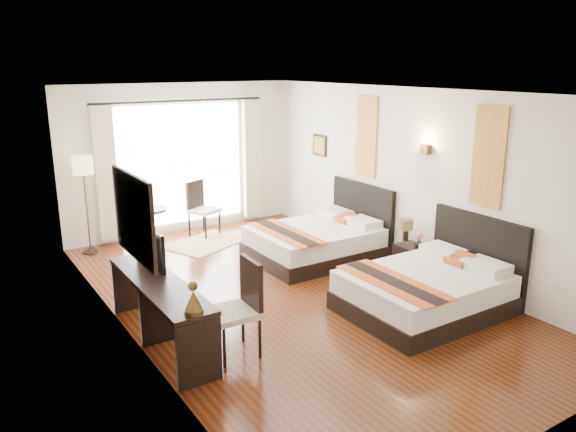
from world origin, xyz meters
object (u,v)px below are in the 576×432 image
vase (419,240)px  window_chair (203,219)px  fruit_bowl (148,207)px  nightstand (411,259)px  console_desk (161,312)px  bed_far (319,240)px  television (143,248)px  table_lamp (406,226)px  bed_near (429,288)px  desk_chair (236,326)px  side_table (151,227)px  floor_lamp (83,172)px

vase → window_chair: (-1.85, 3.72, -0.25)m
fruit_bowl → nightstand: bearing=-50.9°
nightstand → console_desk: 4.02m
bed_far → television: size_ratio=2.48×
table_lamp → fruit_bowl: 4.48m
bed_far → fruit_bowl: bearing=134.5°
bed_near → television: (-3.25, 1.61, 0.69)m
desk_chair → fruit_bowl: desk_chair is taller
bed_near → desk_chair: bearing=172.6°
television → side_table: size_ratio=1.24×
side_table → window_chair: size_ratio=0.66×
table_lamp → side_table: bearing=130.1°
table_lamp → side_table: size_ratio=0.51×
bed_far → side_table: size_ratio=3.07×
nightstand → fruit_bowl: 4.62m
television → vase: bearing=-102.7°
console_desk → television: bearing=87.9°
television → desk_chair: 1.54m
vase → desk_chair: (-3.43, -0.62, -0.24)m
floor_lamp → nightstand: bearing=-43.3°
table_lamp → side_table: (-2.87, 3.40, -0.40)m
bed_far → nightstand: bed_far is taller
nightstand → side_table: (-2.88, 3.54, 0.11)m
nightstand → fruit_bowl: fruit_bowl is taller
desk_chair → window_chair: size_ratio=1.06×
vase → window_chair: bearing=116.4°
bed_far → console_desk: (-3.27, -1.40, 0.08)m
nightstand → table_lamp: size_ratio=1.39×
bed_near → nightstand: size_ratio=4.35×
side_table → floor_lamp: bearing=171.8°
bed_far → floor_lamp: size_ratio=1.23×
vase → window_chair: size_ratio=0.13×
fruit_bowl → side_table: bearing=-58.3°
bed_near → fruit_bowl: 5.13m
console_desk → side_table: bearing=72.2°
television → side_table: 3.28m
side_table → window_chair: bearing=3.7°
side_table → console_desk: bearing=-107.8°
fruit_bowl → window_chair: window_chair is taller
table_lamp → side_table: table_lamp is taller
television → console_desk: bearing=174.3°
bed_far → side_table: bearing=134.6°
bed_near → window_chair: bearing=102.9°
table_lamp → television: television is taller
console_desk → window_chair: bearing=58.8°
table_lamp → desk_chair: 3.54m
desk_chair → floor_lamp: (-0.49, 4.42, 1.08)m
vase → television: television is taller
desk_chair → window_chair: (1.59, 4.34, -0.02)m
television → bed_far: bearing=-78.9°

